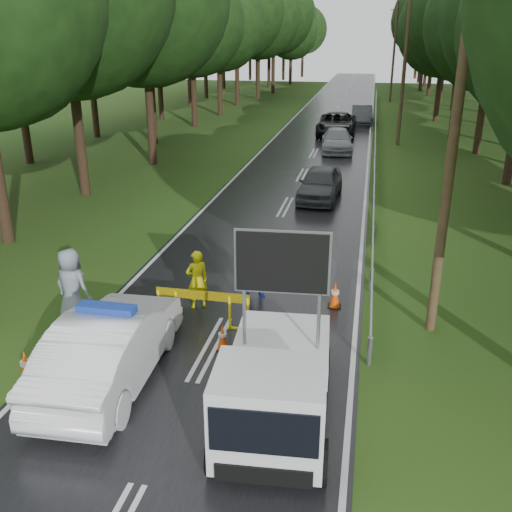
% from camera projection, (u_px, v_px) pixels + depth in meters
% --- Properties ---
extents(ground, '(160.00, 160.00, 0.00)m').
position_uv_depth(ground, '(211.00, 348.00, 13.56)').
color(ground, '#214513').
rests_on(ground, ground).
extents(road, '(7.00, 140.00, 0.02)m').
position_uv_depth(road, '(322.00, 137.00, 40.94)').
color(road, black).
rests_on(road, ground).
extents(guardrail, '(0.12, 60.06, 0.70)m').
position_uv_depth(guardrail, '(375.00, 132.00, 39.77)').
color(guardrail, gray).
rests_on(guardrail, ground).
extents(utility_pole_near, '(1.40, 0.24, 10.00)m').
position_uv_depth(utility_pole_near, '(455.00, 127.00, 12.59)').
color(utility_pole_near, '#422F1E').
rests_on(utility_pole_near, ground).
extents(utility_pole_mid, '(1.40, 0.24, 10.00)m').
position_uv_depth(utility_pole_mid, '(405.00, 65.00, 36.33)').
color(utility_pole_mid, '#422F1E').
rests_on(utility_pole_mid, ground).
extents(utility_pole_far, '(1.40, 0.24, 10.00)m').
position_uv_depth(utility_pole_far, '(394.00, 52.00, 60.07)').
color(utility_pole_far, '#422F1E').
rests_on(utility_pole_far, ground).
extents(police_sedan, '(1.93, 5.02, 1.80)m').
position_uv_depth(police_sedan, '(110.00, 347.00, 12.03)').
color(police_sedan, white).
rests_on(police_sedan, ground).
extents(work_truck, '(2.25, 4.56, 3.54)m').
position_uv_depth(work_truck, '(275.00, 385.00, 10.47)').
color(work_truck, gray).
rests_on(work_truck, ground).
extents(barrier, '(2.42, 0.08, 1.00)m').
position_uv_depth(barrier, '(203.00, 300.00, 14.28)').
color(barrier, yellow).
rests_on(barrier, ground).
extents(officer, '(0.73, 0.67, 1.67)m').
position_uv_depth(officer, '(197.00, 280.00, 15.24)').
color(officer, '#D5D40B').
rests_on(officer, ground).
extents(civilian, '(0.88, 0.69, 1.81)m').
position_uv_depth(civilian, '(257.00, 267.00, 15.87)').
color(civilian, '#1A26A9').
rests_on(civilian, ground).
extents(bystander_right, '(1.09, 0.83, 2.00)m').
position_uv_depth(bystander_right, '(72.00, 286.00, 14.46)').
color(bystander_right, gray).
rests_on(bystander_right, ground).
extents(queue_car_first, '(1.92, 4.33, 1.45)m').
position_uv_depth(queue_car_first, '(320.00, 184.00, 25.43)').
color(queue_car_first, '#3D4044').
rests_on(queue_car_first, ground).
extents(queue_car_second, '(2.28, 4.82, 1.36)m').
position_uv_depth(queue_car_second, '(337.00, 140.00, 35.91)').
color(queue_car_second, '#96989D').
rests_on(queue_car_second, ground).
extents(queue_car_third, '(2.74, 5.84, 1.62)m').
position_uv_depth(queue_car_third, '(336.00, 124.00, 41.42)').
color(queue_car_third, black).
rests_on(queue_car_third, ground).
extents(queue_car_fourth, '(1.87, 4.61, 1.49)m').
position_uv_depth(queue_car_fourth, '(362.00, 115.00, 46.62)').
color(queue_car_fourth, '#414348').
rests_on(queue_car_fourth, ground).
extents(cone_near_left, '(0.35, 0.35, 0.74)m').
position_uv_depth(cone_near_left, '(26.00, 366.00, 12.16)').
color(cone_near_left, black).
rests_on(cone_near_left, ground).
extents(cone_center, '(0.31, 0.31, 0.66)m').
position_uv_depth(cone_center, '(223.00, 338.00, 13.39)').
color(cone_center, black).
rests_on(cone_center, ground).
extents(cone_far, '(0.32, 0.32, 0.67)m').
position_uv_depth(cone_far, '(263.00, 260.00, 17.94)').
color(cone_far, black).
rests_on(cone_far, ground).
extents(cone_left_mid, '(0.35, 0.35, 0.74)m').
position_uv_depth(cone_left_mid, '(130.00, 317.00, 14.29)').
color(cone_left_mid, black).
rests_on(cone_left_mid, ground).
extents(cone_right, '(0.36, 0.36, 0.76)m').
position_uv_depth(cone_right, '(335.00, 295.00, 15.45)').
color(cone_right, black).
rests_on(cone_right, ground).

